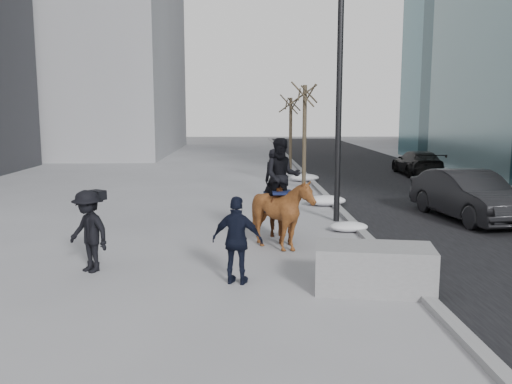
{
  "coord_description": "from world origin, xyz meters",
  "views": [
    {
      "loc": [
        -0.32,
        -11.45,
        3.41
      ],
      "look_at": [
        0.0,
        1.2,
        1.5
      ],
      "focal_mm": 38.0,
      "sensor_mm": 36.0,
      "label": 1
    }
  ],
  "objects_px": {
    "mounted_left": "(275,207)",
    "car_near": "(468,195)",
    "planter": "(374,268)",
    "mounted_right": "(282,206)"
  },
  "relations": [
    {
      "from": "planter",
      "to": "mounted_right",
      "type": "distance_m",
      "value": 3.56
    },
    {
      "from": "car_near",
      "to": "mounted_right",
      "type": "distance_m",
      "value": 7.06
    },
    {
      "from": "planter",
      "to": "car_near",
      "type": "distance_m",
      "value": 8.1
    },
    {
      "from": "mounted_left",
      "to": "mounted_right",
      "type": "xyz_separation_m",
      "value": [
        0.11,
        -0.95,
        0.21
      ]
    },
    {
      "from": "planter",
      "to": "car_near",
      "type": "xyz_separation_m",
      "value": [
        4.58,
        6.67,
        0.34
      ]
    },
    {
      "from": "mounted_left",
      "to": "car_near",
      "type": "bearing_deg",
      "value": 22.45
    },
    {
      "from": "car_near",
      "to": "mounted_left",
      "type": "xyz_separation_m",
      "value": [
        -6.22,
        -2.57,
        0.12
      ]
    },
    {
      "from": "mounted_right",
      "to": "car_near",
      "type": "bearing_deg",
      "value": 29.96
    },
    {
      "from": "mounted_left",
      "to": "mounted_right",
      "type": "height_order",
      "value": "mounted_right"
    },
    {
      "from": "planter",
      "to": "mounted_left",
      "type": "xyz_separation_m",
      "value": [
        -1.64,
        4.1,
        0.46
      ]
    }
  ]
}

